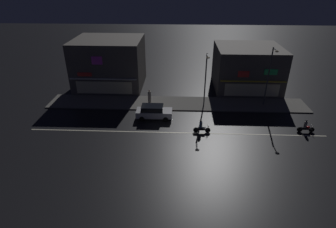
# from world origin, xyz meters

# --- Properties ---
(ground_plane) EXTENTS (140.00, 140.00, 0.00)m
(ground_plane) POSITION_xyz_m (0.00, 0.00, 0.00)
(ground_plane) COLOR black
(lane_divider_stripe) EXTENTS (32.75, 0.16, 0.01)m
(lane_divider_stripe) POSITION_xyz_m (0.00, 0.00, 0.01)
(lane_divider_stripe) COLOR beige
(lane_divider_stripe) RESTS_ON ground
(sidewalk_far) EXTENTS (34.47, 4.27, 0.14)m
(sidewalk_far) POSITION_xyz_m (0.00, 7.46, 0.07)
(sidewalk_far) COLOR #5B5954
(sidewalk_far) RESTS_ON ground
(storefront_left_block) EXTENTS (9.36, 8.79, 6.26)m
(storefront_left_block) POSITION_xyz_m (10.34, 13.91, 3.12)
(storefront_left_block) COLOR #56514C
(storefront_left_block) RESTS_ON ground
(storefront_center_block) EXTENTS (9.91, 8.72, 7.20)m
(storefront_center_block) POSITION_xyz_m (-10.34, 13.88, 3.60)
(storefront_center_block) COLOR #56514C
(storefront_center_block) RESTS_ON ground
(streetlamp_west) EXTENTS (0.44, 1.64, 7.00)m
(streetlamp_west) POSITION_xyz_m (3.57, 6.69, 4.28)
(streetlamp_west) COLOR #47494C
(streetlamp_west) RESTS_ON sidewalk_far
(streetlamp_mid) EXTENTS (0.44, 1.64, 7.66)m
(streetlamp_mid) POSITION_xyz_m (11.55, 7.30, 4.62)
(streetlamp_mid) COLOR #47494C
(streetlamp_mid) RESTS_ON sidewalk_far
(pedestrian_on_sidewalk) EXTENTS (0.42, 0.42, 1.94)m
(pedestrian_on_sidewalk) POSITION_xyz_m (-3.66, 7.16, 1.04)
(pedestrian_on_sidewalk) COLOR gray
(pedestrian_on_sidewalk) RESTS_ON sidewalk_far
(parked_car_near_kerb) EXTENTS (4.30, 1.98, 1.67)m
(parked_car_near_kerb) POSITION_xyz_m (-2.74, 3.31, 0.87)
(parked_car_near_kerb) COLOR silver
(parked_car_near_kerb) RESTS_ON ground
(motorcycle_lead) EXTENTS (1.90, 0.60, 1.52)m
(motorcycle_lead) POSITION_xyz_m (14.34, 0.78, 0.63)
(motorcycle_lead) COLOR black
(motorcycle_lead) RESTS_ON ground
(motorcycle_following) EXTENTS (1.90, 0.60, 1.52)m
(motorcycle_following) POSITION_xyz_m (2.82, 0.19, 0.63)
(motorcycle_following) COLOR black
(motorcycle_following) RESTS_ON ground
(traffic_cone) EXTENTS (0.36, 0.36, 0.55)m
(traffic_cone) POSITION_xyz_m (-0.97, 4.61, 0.28)
(traffic_cone) COLOR orange
(traffic_cone) RESTS_ON ground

